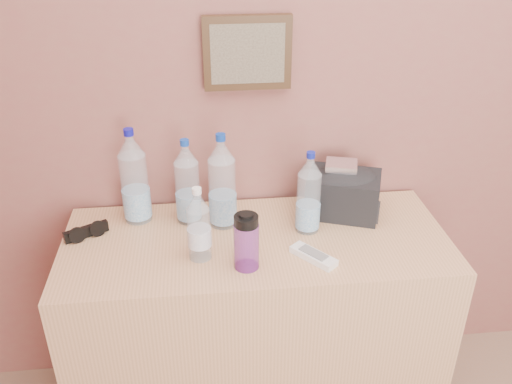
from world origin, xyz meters
The scene contains 12 objects.
picture_frame centered at (-0.47, 1.98, 1.40)m, with size 0.30×0.03×0.25m, color #382311, non-canonical shape.
dresser centered at (-0.47, 1.70, 0.41)m, with size 1.33×0.55×0.83m, color #9B714A.
pet_large_a centered at (-0.88, 1.88, 0.99)m, with size 0.10×0.10×0.35m.
pet_large_b centered at (-0.70, 1.85, 0.97)m, with size 0.09×0.09×0.32m.
pet_large_c centered at (-0.58, 1.82, 0.98)m, with size 0.09×0.09×0.35m.
pet_large_d centered at (-0.29, 1.74, 0.96)m, with size 0.08×0.08×0.30m.
pet_small centered at (-0.66, 1.62, 0.94)m, with size 0.07×0.07×0.26m.
nalgene_bottle centered at (-0.52, 1.55, 0.93)m, with size 0.08×0.08×0.19m.
sunglasses centered at (-1.05, 1.78, 0.85)m, with size 0.15×0.06×0.04m, color black, non-canonical shape.
ac_remote centered at (-0.30, 1.57, 0.84)m, with size 0.16×0.05×0.02m, color silver.
toiletry_bag centered at (-0.13, 1.85, 0.92)m, with size 0.26×0.18×0.17m, color black, non-canonical shape.
foil_packet centered at (-0.14, 1.86, 1.02)m, with size 0.11×0.09×0.02m, color silver.
Camera 1 is at (-0.64, 0.16, 1.87)m, focal length 38.00 mm.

